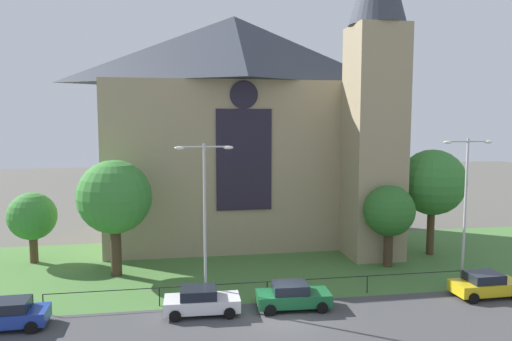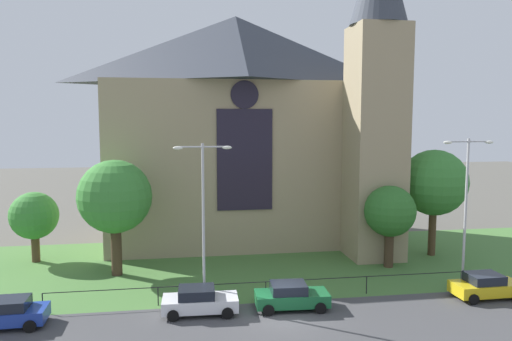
{
  "view_description": "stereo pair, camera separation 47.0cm",
  "coord_description": "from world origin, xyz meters",
  "px_view_note": "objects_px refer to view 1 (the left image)",
  "views": [
    {
      "loc": [
        -5.75,
        -25.1,
        10.79
      ],
      "look_at": [
        -0.17,
        8.0,
        7.29
      ],
      "focal_mm": 33.68,
      "sensor_mm": 36.0,
      "label": 1
    },
    {
      "loc": [
        -5.29,
        -25.18,
        10.79
      ],
      "look_at": [
        -0.17,
        8.0,
        7.29
      ],
      "focal_mm": 33.68,
      "sensor_mm": 36.0,
      "label": 2
    }
  ],
  "objects_px": {
    "tree_left_near": "(114,198)",
    "parked_car_white": "(201,301)",
    "parked_car_blue": "(6,315)",
    "parked_car_yellow": "(486,285)",
    "tree_left_far": "(32,217)",
    "tree_right_far": "(432,183)",
    "church_building": "(244,126)",
    "streetlamp_far": "(466,196)",
    "parked_car_green": "(293,296)",
    "streetlamp_near": "(205,205)",
    "tree_right_near": "(389,212)"
  },
  "relations": [
    {
      "from": "tree_right_far",
      "to": "parked_car_blue",
      "type": "relative_size",
      "value": 2.01
    },
    {
      "from": "parked_car_blue",
      "to": "parked_car_green",
      "type": "relative_size",
      "value": 0.99
    },
    {
      "from": "streetlamp_far",
      "to": "parked_car_green",
      "type": "height_order",
      "value": "streetlamp_far"
    },
    {
      "from": "tree_left_far",
      "to": "parked_car_yellow",
      "type": "bearing_deg",
      "value": -22.49
    },
    {
      "from": "parked_car_blue",
      "to": "parked_car_yellow",
      "type": "relative_size",
      "value": 1.0
    },
    {
      "from": "streetlamp_far",
      "to": "tree_left_near",
      "type": "bearing_deg",
      "value": 164.21
    },
    {
      "from": "parked_car_green",
      "to": "tree_left_far",
      "type": "bearing_deg",
      "value": 147.83
    },
    {
      "from": "parked_car_blue",
      "to": "parked_car_yellow",
      "type": "height_order",
      "value": "same"
    },
    {
      "from": "tree_left_far",
      "to": "streetlamp_far",
      "type": "xyz_separation_m",
      "value": [
        28.94,
        -10.52,
        2.47
      ]
    },
    {
      "from": "church_building",
      "to": "tree_left_near",
      "type": "height_order",
      "value": "church_building"
    },
    {
      "from": "parked_car_yellow",
      "to": "tree_right_near",
      "type": "bearing_deg",
      "value": 114.7
    },
    {
      "from": "tree_right_near",
      "to": "parked_car_yellow",
      "type": "relative_size",
      "value": 1.44
    },
    {
      "from": "church_building",
      "to": "streetlamp_far",
      "type": "relative_size",
      "value": 2.68
    },
    {
      "from": "tree_left_far",
      "to": "parked_car_white",
      "type": "bearing_deg",
      "value": -44.8
    },
    {
      "from": "tree_right_near",
      "to": "parked_car_yellow",
      "type": "bearing_deg",
      "value": -64.51
    },
    {
      "from": "tree_right_near",
      "to": "streetlamp_far",
      "type": "height_order",
      "value": "streetlamp_far"
    },
    {
      "from": "church_building",
      "to": "parked_car_green",
      "type": "bearing_deg",
      "value": -88.58
    },
    {
      "from": "tree_right_far",
      "to": "streetlamp_far",
      "type": "height_order",
      "value": "streetlamp_far"
    },
    {
      "from": "tree_left_near",
      "to": "streetlamp_far",
      "type": "relative_size",
      "value": 0.84
    },
    {
      "from": "church_building",
      "to": "parked_car_blue",
      "type": "height_order",
      "value": "church_building"
    },
    {
      "from": "parked_car_yellow",
      "to": "tree_right_far",
      "type": "bearing_deg",
      "value": 79.84
    },
    {
      "from": "tree_right_far",
      "to": "tree_right_near",
      "type": "bearing_deg",
      "value": -152.58
    },
    {
      "from": "church_building",
      "to": "streetlamp_far",
      "type": "height_order",
      "value": "church_building"
    },
    {
      "from": "tree_left_near",
      "to": "parked_car_white",
      "type": "distance_m",
      "value": 10.64
    },
    {
      "from": "tree_left_near",
      "to": "tree_right_far",
      "type": "bearing_deg",
      "value": 3.01
    },
    {
      "from": "tree_right_far",
      "to": "church_building",
      "type": "bearing_deg",
      "value": 151.53
    },
    {
      "from": "tree_right_near",
      "to": "streetlamp_near",
      "type": "height_order",
      "value": "streetlamp_near"
    },
    {
      "from": "tree_right_near",
      "to": "parked_car_green",
      "type": "distance_m",
      "value": 11.63
    },
    {
      "from": "tree_left_far",
      "to": "parked_car_blue",
      "type": "xyz_separation_m",
      "value": [
        1.94,
        -12.18,
        -2.81
      ]
    },
    {
      "from": "tree_right_far",
      "to": "parked_car_yellow",
      "type": "relative_size",
      "value": 2.02
    },
    {
      "from": "tree_left_far",
      "to": "parked_car_blue",
      "type": "distance_m",
      "value": 12.65
    },
    {
      "from": "tree_left_near",
      "to": "parked_car_white",
      "type": "height_order",
      "value": "tree_left_near"
    },
    {
      "from": "streetlamp_near",
      "to": "parked_car_blue",
      "type": "height_order",
      "value": "streetlamp_near"
    },
    {
      "from": "parked_car_white",
      "to": "tree_right_far",
      "type": "bearing_deg",
      "value": 27.41
    },
    {
      "from": "tree_right_far",
      "to": "tree_left_far",
      "type": "distance_m",
      "value": 31.21
    },
    {
      "from": "church_building",
      "to": "tree_left_far",
      "type": "bearing_deg",
      "value": -164.33
    },
    {
      "from": "tree_right_near",
      "to": "parked_car_green",
      "type": "height_order",
      "value": "tree_right_near"
    },
    {
      "from": "parked_car_green",
      "to": "streetlamp_near",
      "type": "bearing_deg",
      "value": 165.5
    },
    {
      "from": "tree_right_far",
      "to": "streetlamp_near",
      "type": "distance_m",
      "value": 20.09
    },
    {
      "from": "streetlamp_far",
      "to": "parked_car_green",
      "type": "xyz_separation_m",
      "value": [
        -11.65,
        -1.52,
        -5.29
      ]
    },
    {
      "from": "streetlamp_far",
      "to": "parked_car_blue",
      "type": "relative_size",
      "value": 2.29
    },
    {
      "from": "streetlamp_near",
      "to": "streetlamp_far",
      "type": "bearing_deg",
      "value": -0.0
    },
    {
      "from": "tree_left_far",
      "to": "parked_car_green",
      "type": "distance_m",
      "value": 21.26
    },
    {
      "from": "parked_car_blue",
      "to": "tree_left_near",
      "type": "bearing_deg",
      "value": -121.51
    },
    {
      "from": "streetlamp_near",
      "to": "parked_car_yellow",
      "type": "bearing_deg",
      "value": -5.59
    },
    {
      "from": "tree_left_near",
      "to": "streetlamp_far",
      "type": "bearing_deg",
      "value": -15.79
    },
    {
      "from": "tree_left_near",
      "to": "tree_right_far",
      "type": "xyz_separation_m",
      "value": [
        24.41,
        1.28,
        0.34
      ]
    },
    {
      "from": "tree_right_near",
      "to": "parked_car_white",
      "type": "height_order",
      "value": "tree_right_near"
    },
    {
      "from": "parked_car_blue",
      "to": "tree_right_near",
      "type": "bearing_deg",
      "value": -165.74
    },
    {
      "from": "streetlamp_far",
      "to": "parked_car_yellow",
      "type": "distance_m",
      "value": 5.57
    }
  ]
}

